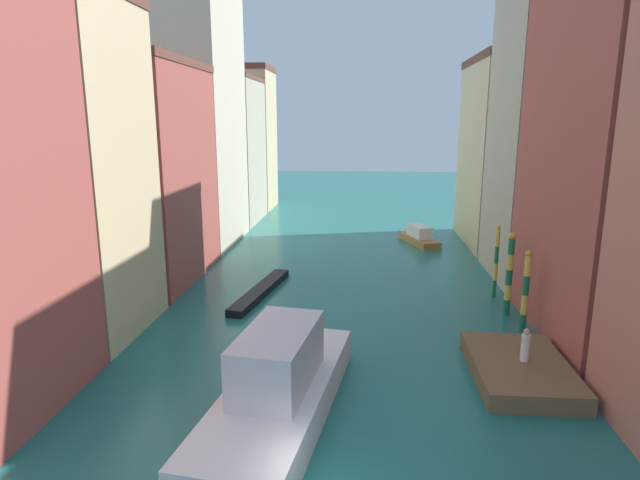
{
  "coord_description": "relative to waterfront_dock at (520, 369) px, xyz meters",
  "views": [
    {
      "loc": [
        1.2,
        -12.92,
        10.81
      ],
      "look_at": [
        -2.27,
        27.76,
        1.5
      ],
      "focal_mm": 29.6,
      "sensor_mm": 36.0,
      "label": 1
    }
  ],
  "objects": [
    {
      "name": "building_right_1",
      "position": [
        5.36,
        5.31,
        9.63
      ],
      "size": [
        6.29,
        11.91,
        20.01
      ],
      "color": "#B25147",
      "rests_on": "ground"
    },
    {
      "name": "mooring_pole_1",
      "position": [
        1.4,
        7.7,
        2.05
      ],
      "size": [
        0.39,
        0.39,
        4.76
      ],
      "color": "#197247",
      "rests_on": "ground"
    },
    {
      "name": "building_right_2",
      "position": [
        5.36,
        15.62,
        10.81
      ],
      "size": [
        6.29,
        8.66,
        22.38
      ],
      "color": "#BCB299",
      "rests_on": "ground"
    },
    {
      "name": "person_on_dock",
      "position": [
        0.17,
        0.05,
        1.06
      ],
      "size": [
        0.36,
        0.36,
        1.45
      ],
      "color": "white",
      "rests_on": "waterfront_dock"
    },
    {
      "name": "building_left_3",
      "position": [
        -21.28,
        24.11,
        10.68
      ],
      "size": [
        6.29,
        10.83,
        22.11
      ],
      "color": "beige",
      "rests_on": "ground"
    },
    {
      "name": "motorboat_0",
      "position": [
        -1.84,
        25.06,
        0.26
      ],
      "size": [
        3.38,
        5.77,
        1.66
      ],
      "color": "olive",
      "rests_on": "ground"
    },
    {
      "name": "mooring_pole_2",
      "position": [
        1.41,
        10.78,
        1.94
      ],
      "size": [
        0.27,
        0.27,
        4.58
      ],
      "color": "#197247",
      "rests_on": "ground"
    },
    {
      "name": "waterfront_dock",
      "position": [
        0.0,
        0.0,
        0.0
      ],
      "size": [
        3.94,
        6.07,
        0.78
      ],
      "color": "brown",
      "rests_on": "ground"
    },
    {
      "name": "building_left_2",
      "position": [
        -21.28,
        13.16,
        6.98
      ],
      "size": [
        6.29,
        11.27,
        14.71
      ],
      "color": "#B25147",
      "rests_on": "ground"
    },
    {
      "name": "building_left_1",
      "position": [
        -21.28,
        3.57,
        8.19
      ],
      "size": [
        6.29,
        7.33,
        17.14
      ],
      "color": "beige",
      "rests_on": "ground"
    },
    {
      "name": "ground_plane",
      "position": [
        -7.96,
        15.99,
        -0.39
      ],
      "size": [
        154.0,
        154.0,
        0.0
      ],
      "primitive_type": "plane",
      "color": "#1E6B66"
    },
    {
      "name": "building_left_5",
      "position": [
        -21.28,
        43.59,
        8.19
      ],
      "size": [
        6.29,
        7.55,
        17.13
      ],
      "color": "beige",
      "rests_on": "ground"
    },
    {
      "name": "gondola_black",
      "position": [
        -13.22,
        9.98,
        -0.16
      ],
      "size": [
        2.39,
        8.66,
        0.46
      ],
      "color": "black",
      "rests_on": "ground"
    },
    {
      "name": "building_left_4",
      "position": [
        -21.28,
        34.61,
        7.23
      ],
      "size": [
        6.29,
        9.87,
        15.22
      ],
      "color": "#BCB299",
      "rests_on": "ground"
    },
    {
      "name": "building_right_3",
      "position": [
        5.36,
        26.14,
        7.68
      ],
      "size": [
        6.29,
        11.99,
        16.11
      ],
      "color": "beige",
      "rests_on": "ground"
    },
    {
      "name": "mooring_pole_0",
      "position": [
        1.53,
        5.04,
        1.88
      ],
      "size": [
        0.35,
        0.35,
        4.43
      ],
      "color": "#197247",
      "rests_on": "ground"
    },
    {
      "name": "vaporetto_white",
      "position": [
        -9.78,
        -3.92,
        0.82
      ],
      "size": [
        5.01,
        11.41,
        3.46
      ],
      "color": "white",
      "rests_on": "ground"
    }
  ]
}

